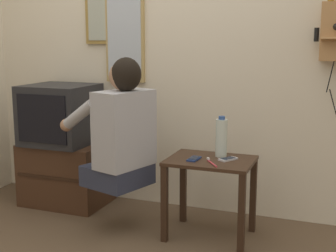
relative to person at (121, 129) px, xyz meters
name	(u,v)px	position (x,y,z in m)	size (l,w,h in m)	color
wall_back	(179,42)	(0.18, 0.63, 0.57)	(6.80, 0.05, 2.55)	beige
side_table	(210,176)	(0.58, 0.12, -0.29)	(0.55, 0.42, 0.53)	#382316
person	(121,129)	(0.00, 0.00, 0.00)	(0.63, 0.54, 0.86)	#2D3347
tv_stand	(67,173)	(-0.66, 0.34, -0.46)	(0.64, 0.46, 0.49)	#422819
television	(60,114)	(-0.69, 0.32, 0.01)	(0.51, 0.49, 0.46)	#232326
wall_phone_antique	(336,31)	(1.29, 0.55, 0.64)	(0.24, 0.19, 0.80)	#AD7A47
framed_picture	(107,18)	(-0.40, 0.59, 0.75)	(0.38, 0.03, 0.39)	olive
wall_mirror	(125,30)	(-0.25, 0.59, 0.66)	(0.32, 0.04, 0.80)	tan
cell_phone_held	(194,159)	(0.49, 0.07, -0.17)	(0.07, 0.13, 0.01)	navy
cell_phone_spare	(228,159)	(0.69, 0.14, -0.17)	(0.12, 0.14, 0.01)	silver
water_bottle	(221,138)	(0.63, 0.21, -0.05)	(0.08, 0.08, 0.27)	silver
toothbrush	(211,162)	(0.62, 0.01, -0.17)	(0.11, 0.15, 0.02)	#D83F4C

